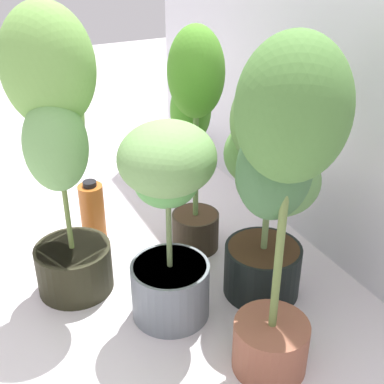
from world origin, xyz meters
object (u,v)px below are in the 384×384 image
nutrient_bottle (93,213)px  potted_plant_front_left (57,138)px  potted_plant_back_right (284,177)px  potted_plant_back_left (195,122)px  potted_plant_back_center (270,173)px  potted_plant_center (168,213)px

nutrient_bottle → potted_plant_front_left: bearing=-29.4°
nutrient_bottle → potted_plant_back_right: bearing=17.5°
potted_plant_back_left → potted_plant_back_center: potted_plant_back_left is taller
potted_plant_back_left → potted_plant_front_left: 0.51m
potted_plant_center → potted_plant_front_left: potted_plant_front_left is taller
potted_plant_back_center → potted_plant_front_left: (-0.31, -0.59, 0.11)m
potted_plant_center → potted_plant_back_left: (-0.33, 0.25, 0.14)m
potted_plant_back_left → potted_plant_front_left: bearing=-83.2°
potted_plant_center → nutrient_bottle: bearing=-168.8°
potted_plant_back_left → potted_plant_back_center: 0.39m
potted_plant_back_right → potted_plant_back_center: (-0.29, 0.16, -0.15)m
potted_plant_back_right → potted_plant_back_left: 0.68m
potted_plant_center → nutrient_bottle: (-0.53, -0.11, -0.26)m
potted_plant_back_right → potted_plant_center: 0.45m
potted_plant_back_right → nutrient_bottle: potted_plant_back_right is taller
potted_plant_back_center → potted_plant_front_left: bearing=-118.1°
potted_plant_back_left → nutrient_bottle: (-0.21, -0.36, -0.40)m
potted_plant_center → potted_plant_back_center: (0.05, 0.33, 0.09)m
potted_plant_back_center → potted_plant_front_left: size_ratio=0.81×
potted_plant_back_left → potted_plant_back_center: bearing=12.1°
potted_plant_back_right → potted_plant_back_center: size_ratio=1.23×
potted_plant_back_center → potted_plant_front_left: 0.67m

